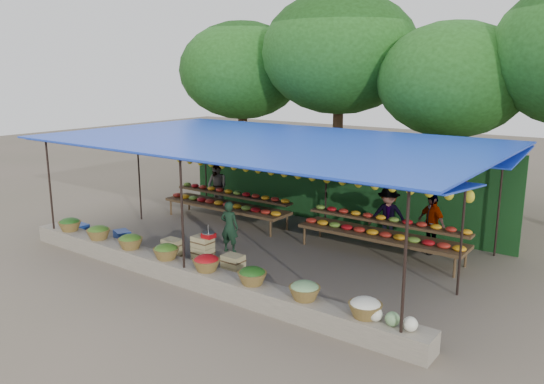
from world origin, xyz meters
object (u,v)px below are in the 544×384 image
Objects in this scene: vendor_seated at (229,227)px; blue_crate_front at (80,229)px; weighing_scale at (208,235)px; blue_crate_back at (122,236)px; crate_counter at (202,255)px.

vendor_seated reaches higher than blue_crate_front.
vendor_seated is at bearing 110.09° from weighing_scale.
weighing_scale reaches higher than blue_crate_front.
blue_crate_front is (-4.39, -1.27, -0.52)m from vendor_seated.
vendor_seated is 2.72× the size of blue_crate_back.
crate_counter is at bearing 180.00° from weighing_scale.
weighing_scale reaches higher than blue_crate_back.
crate_counter is at bearing 88.71° from vendor_seated.
blue_crate_back is at bearing 10.22° from blue_crate_front.
blue_crate_front is at bearing -151.01° from blue_crate_back.
blue_crate_back is (-3.10, 0.20, -0.17)m from crate_counter.
vendor_seated reaches higher than weighing_scale.
blue_crate_back is at bearing 176.60° from weighing_scale.
weighing_scale is (0.22, -0.00, 0.53)m from crate_counter.
crate_counter is 0.57m from weighing_scale.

